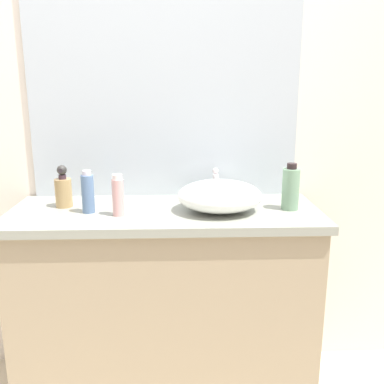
{
  "coord_description": "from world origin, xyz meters",
  "views": [
    {
      "loc": [
        0.14,
        -1.31,
        1.4
      ],
      "look_at": [
        0.2,
        0.42,
        0.96
      ],
      "focal_mm": 40.3,
      "sensor_mm": 36.0,
      "label": 1
    }
  ],
  "objects_px": {
    "lotion_bottle": "(118,196)",
    "spray_can": "(291,188)",
    "sink_basin": "(220,196)",
    "perfume_bottle": "(88,193)",
    "soap_dispenser": "(63,190)"
  },
  "relations": [
    {
      "from": "soap_dispenser",
      "to": "perfume_bottle",
      "type": "height_order",
      "value": "soap_dispenser"
    },
    {
      "from": "lotion_bottle",
      "to": "perfume_bottle",
      "type": "relative_size",
      "value": 0.96
    },
    {
      "from": "lotion_bottle",
      "to": "perfume_bottle",
      "type": "distance_m",
      "value": 0.14
    },
    {
      "from": "lotion_bottle",
      "to": "sink_basin",
      "type": "bearing_deg",
      "value": 7.1
    },
    {
      "from": "soap_dispenser",
      "to": "spray_can",
      "type": "bearing_deg",
      "value": -4.38
    },
    {
      "from": "perfume_bottle",
      "to": "spray_can",
      "type": "distance_m",
      "value": 0.84
    },
    {
      "from": "sink_basin",
      "to": "perfume_bottle",
      "type": "relative_size",
      "value": 2.0
    },
    {
      "from": "perfume_bottle",
      "to": "spray_can",
      "type": "bearing_deg",
      "value": 1.12
    },
    {
      "from": "soap_dispenser",
      "to": "lotion_bottle",
      "type": "distance_m",
      "value": 0.28
    },
    {
      "from": "lotion_bottle",
      "to": "spray_can",
      "type": "relative_size",
      "value": 0.86
    },
    {
      "from": "lotion_bottle",
      "to": "soap_dispenser",
      "type": "bearing_deg",
      "value": 151.49
    },
    {
      "from": "sink_basin",
      "to": "soap_dispenser",
      "type": "bearing_deg",
      "value": 172.72
    },
    {
      "from": "spray_can",
      "to": "perfume_bottle",
      "type": "bearing_deg",
      "value": -178.88
    },
    {
      "from": "perfume_bottle",
      "to": "spray_can",
      "type": "height_order",
      "value": "spray_can"
    },
    {
      "from": "soap_dispenser",
      "to": "perfume_bottle",
      "type": "xyz_separation_m",
      "value": [
        0.12,
        -0.09,
        0.01
      ]
    }
  ]
}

